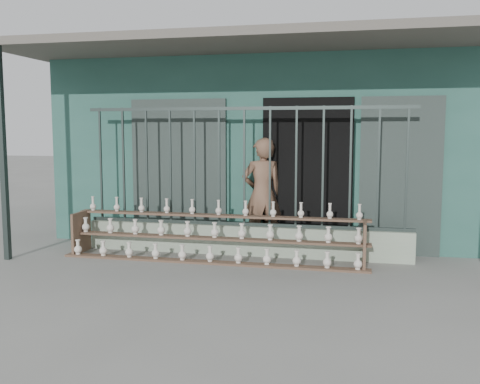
# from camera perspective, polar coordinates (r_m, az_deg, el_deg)

# --- Properties ---
(ground) EXTENTS (60.00, 60.00, 0.00)m
(ground) POSITION_cam_1_polar(r_m,az_deg,el_deg) (7.03, -1.79, -9.04)
(ground) COLOR slate
(workshop_building) EXTENTS (7.40, 6.60, 3.21)m
(workshop_building) POSITION_cam_1_polar(r_m,az_deg,el_deg) (10.92, 3.71, 5.12)
(workshop_building) COLOR #28554A
(workshop_building) RESTS_ON ground
(parapet_wall) EXTENTS (5.00, 0.20, 0.45)m
(parapet_wall) POSITION_cam_1_polar(r_m,az_deg,el_deg) (8.20, 0.46, -5.15)
(parapet_wall) COLOR #97A890
(parapet_wall) RESTS_ON ground
(security_fence) EXTENTS (5.00, 0.04, 1.80)m
(security_fence) POSITION_cam_1_polar(r_m,az_deg,el_deg) (8.05, 0.46, 2.70)
(security_fence) COLOR #283330
(security_fence) RESTS_ON parapet_wall
(shelf_rack) EXTENTS (4.50, 0.68, 0.85)m
(shelf_rack) POSITION_cam_1_polar(r_m,az_deg,el_deg) (7.87, -2.77, -4.67)
(shelf_rack) COLOR brown
(shelf_rack) RESTS_ON ground
(elderly_woman) EXTENTS (0.77, 0.66, 1.78)m
(elderly_woman) POSITION_cam_1_polar(r_m,az_deg,el_deg) (8.40, 2.39, -0.28)
(elderly_woman) COLOR brown
(elderly_woman) RESTS_ON ground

